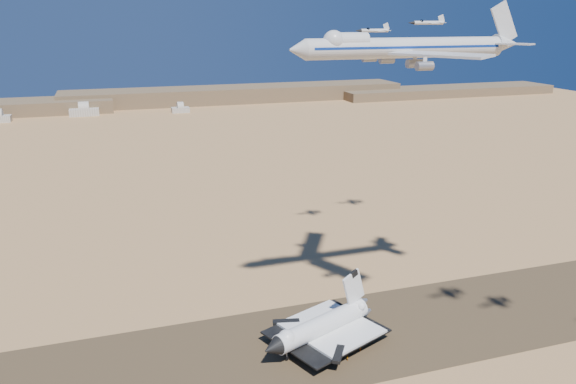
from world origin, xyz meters
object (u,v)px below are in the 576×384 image
object	(u,v)px
crew_b	(347,358)
crew_c	(360,349)
chase_jet_d	(374,30)
crew_a	(357,348)
shuttle	(321,328)
chase_jet_e	(428,23)
carrier_747	(400,48)

from	to	relation	value
crew_b	crew_c	xyz separation A→B (m)	(5.75, 3.21, 0.04)
crew_b	chase_jet_d	distance (m)	122.12
crew_a	chase_jet_d	xyz separation A→B (m)	(32.99, 64.12, 93.95)
shuttle	crew_a	distance (m)	12.58
chase_jet_e	carrier_747	bearing A→B (deg)	-122.22
carrier_747	chase_jet_e	size ratio (longest dim) A/B	4.57
crew_c	chase_jet_d	distance (m)	118.64
crew_c	crew_b	bearing A→B (deg)	64.33
shuttle	crew_c	world-z (taller)	shuttle
crew_a	carrier_747	bearing A→B (deg)	-34.63
crew_c	chase_jet_e	world-z (taller)	chase_jet_e
crew_c	crew_a	bearing A→B (deg)	-7.90
crew_a	chase_jet_e	bearing A→B (deg)	-22.19
crew_a	chase_jet_d	world-z (taller)	chase_jet_d
crew_b	chase_jet_d	bearing A→B (deg)	-51.30
chase_jet_d	crew_c	bearing A→B (deg)	-118.09
crew_a	chase_jet_e	distance (m)	135.33
crew_b	crew_c	world-z (taller)	crew_c
chase_jet_d	shuttle	bearing A→B (deg)	-128.23
crew_c	shuttle	bearing A→B (deg)	-2.10
carrier_747	crew_a	xyz separation A→B (m)	(-15.61, -11.85, -90.20)
chase_jet_e	shuttle	bearing A→B (deg)	-132.34
shuttle	carrier_747	size ratio (longest dim) A/B	0.59
carrier_747	crew_a	distance (m)	92.31
crew_b	chase_jet_e	bearing A→B (deg)	-63.23
carrier_747	chase_jet_d	bearing A→B (deg)	71.56
carrier_747	crew_c	distance (m)	92.28
shuttle	chase_jet_d	world-z (taller)	chase_jet_d
crew_a	crew_b	xyz separation A→B (m)	(-4.90, -4.01, -0.05)
carrier_747	crew_c	size ratio (longest dim) A/B	45.18
carrier_747	crew_a	size ratio (longest dim) A/B	44.90
crew_a	crew_b	bearing A→B (deg)	147.53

